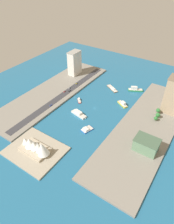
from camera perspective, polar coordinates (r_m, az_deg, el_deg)
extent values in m
plane|color=#23668E|center=(311.07, 2.16, 1.09)|extent=(440.00, 440.00, 0.00)
cube|color=gray|center=(285.88, 16.36, -4.30)|extent=(70.00, 240.00, 2.62)
cube|color=gray|center=(352.86, -9.33, 5.74)|extent=(70.00, 240.00, 2.62)
cube|color=#A89E89|center=(254.04, -14.36, -10.52)|extent=(65.72, 53.89, 2.00)
cube|color=#38383D|center=(339.91, -6.69, 4.93)|extent=(11.72, 228.00, 0.15)
cube|color=blue|center=(272.74, 0.03, -4.94)|extent=(13.75, 17.59, 1.56)
cone|color=blue|center=(276.59, 1.34, -4.22)|extent=(1.75, 1.75, 1.40)
cube|color=white|center=(270.44, -0.33, -4.83)|extent=(8.97, 7.64, 2.34)
cube|color=beige|center=(272.18, 0.03, -4.81)|extent=(13.20, 16.89, 0.10)
cube|color=brown|center=(360.50, 7.13, 6.59)|extent=(27.04, 20.41, 1.30)
cone|color=brown|center=(370.70, 6.03, 7.62)|extent=(1.60, 1.60, 1.17)
cube|color=white|center=(357.92, 7.35, 6.59)|extent=(10.82, 9.16, 1.58)
cube|color=beige|center=(360.15, 7.14, 6.68)|extent=(25.96, 19.59, 0.10)
cube|color=red|center=(326.08, -2.20, 3.19)|extent=(12.45, 12.52, 1.52)
cone|color=red|center=(320.27, -2.00, 2.48)|extent=(1.93, 1.93, 1.37)
cube|color=white|center=(326.94, -2.28, 3.70)|extent=(5.28, 5.30, 2.32)
cube|color=beige|center=(325.62, -2.21, 3.31)|extent=(11.95, 12.02, 0.10)
cube|color=yellow|center=(322.09, 9.97, 2.17)|extent=(19.94, 14.78, 2.29)
cone|color=yellow|center=(328.76, 8.95, 3.11)|extent=(2.80, 2.80, 2.06)
cube|color=white|center=(318.96, 10.23, 2.49)|extent=(8.82, 7.34, 4.52)
cube|color=beige|center=(321.41, 10.00, 2.34)|extent=(19.15, 14.19, 0.10)
cube|color=silver|center=(297.10, -2.31, -0.64)|extent=(26.52, 12.63, 2.59)
cone|color=silver|center=(289.51, -0.48, -1.81)|extent=(2.73, 2.73, 2.33)
cube|color=white|center=(296.31, -2.55, -0.05)|extent=(13.70, 8.58, 3.25)
cube|color=beige|center=(296.27, -2.31, -0.44)|extent=(25.46, 12.12, 0.10)
cube|color=#2D8C4C|center=(362.07, 13.48, 6.05)|extent=(24.90, 17.74, 2.67)
cone|color=#2D8C4C|center=(364.15, 15.50, 5.89)|extent=(3.25, 3.25, 2.41)
cube|color=white|center=(359.66, 13.16, 6.63)|extent=(11.44, 8.99, 5.43)
cube|color=beige|center=(361.37, 13.51, 6.24)|extent=(23.90, 17.03, 0.10)
cube|color=silver|center=(394.14, -3.53, 13.59)|extent=(14.99, 25.14, 43.77)
cube|color=#9D9992|center=(385.54, -3.66, 16.61)|extent=(15.59, 26.14, 0.80)
cube|color=slate|center=(249.67, 16.37, -8.89)|extent=(27.22, 19.48, 15.53)
cube|color=#47624A|center=(243.99, 16.71, -7.57)|extent=(28.30, 20.25, 0.80)
cylinder|color=black|center=(367.00, -2.97, 7.90)|extent=(0.26, 0.64, 0.64)
cylinder|color=black|center=(367.82, -3.18, 7.96)|extent=(0.26, 0.64, 0.64)
cylinder|color=black|center=(369.24, -2.68, 8.11)|extent=(0.26, 0.64, 0.64)
cylinder|color=black|center=(370.05, -2.89, 8.17)|extent=(0.26, 0.64, 0.64)
cube|color=yellow|center=(368.40, -2.93, 8.07)|extent=(1.86, 4.59, 0.72)
cube|color=#262D38|center=(368.24, -2.91, 8.17)|extent=(1.61, 2.58, 0.57)
cylinder|color=black|center=(354.34, -4.94, 6.62)|extent=(0.26, 0.64, 0.64)
cylinder|color=black|center=(355.20, -5.14, 6.69)|extent=(0.26, 0.64, 0.64)
cylinder|color=black|center=(356.41, -4.62, 6.84)|extent=(0.26, 0.64, 0.64)
cylinder|color=black|center=(357.26, -4.82, 6.91)|extent=(0.26, 0.64, 0.64)
cube|color=#B7B7BC|center=(355.67, -4.88, 6.80)|extent=(1.79, 4.54, 0.71)
cube|color=#262D38|center=(355.50, -4.86, 6.90)|extent=(1.56, 2.55, 0.53)
cylinder|color=black|center=(349.24, -4.84, 6.12)|extent=(0.28, 0.65, 0.64)
cylinder|color=black|center=(348.30, -4.63, 6.03)|extent=(0.28, 0.65, 0.64)
cylinder|color=black|center=(347.04, -5.22, 5.87)|extent=(0.28, 0.65, 0.64)
cylinder|color=black|center=(346.09, -5.01, 5.78)|extent=(0.28, 0.65, 0.64)
cube|color=black|center=(347.53, -4.93, 5.99)|extent=(2.06, 5.05, 0.72)
cube|color=#262D38|center=(347.06, -4.96, 6.05)|extent=(1.75, 2.85, 0.47)
cylinder|color=black|center=(317.63, -10.06, 2.02)|extent=(0.26, 0.64, 0.64)
cylinder|color=black|center=(316.68, -9.85, 1.92)|extent=(0.26, 0.64, 0.64)
cylinder|color=black|center=(315.94, -10.43, 1.75)|extent=(0.26, 0.64, 0.64)
cylinder|color=black|center=(314.99, -10.23, 1.65)|extent=(0.26, 0.64, 0.64)
cube|color=blue|center=(316.16, -10.15, 1.87)|extent=(1.87, 4.42, 0.73)
cube|color=#262D38|center=(315.69, -10.19, 1.94)|extent=(1.61, 2.49, 0.46)
cylinder|color=black|center=(345.37, -6.39, 5.61)|extent=(0.28, 0.65, 0.64)
cylinder|color=black|center=(346.23, -6.61, 5.68)|extent=(0.28, 0.65, 0.64)
cylinder|color=black|center=(347.41, -6.09, 5.84)|extent=(0.28, 0.65, 0.64)
cylinder|color=black|center=(348.27, -6.31, 5.91)|extent=(0.28, 0.65, 0.64)
cube|color=red|center=(346.67, -6.35, 5.80)|extent=(2.03, 4.47, 0.75)
cube|color=#262D38|center=(346.47, -6.34, 5.91)|extent=(1.72, 2.53, 0.57)
cylinder|color=black|center=(355.40, -2.67, 7.25)|extent=(0.18, 0.18, 5.50)
cube|color=black|center=(353.76, -2.69, 7.71)|extent=(0.36, 0.36, 1.00)
sphere|color=red|center=(353.58, -2.69, 7.76)|extent=(0.24, 0.24, 0.24)
sphere|color=yellow|center=(353.76, -2.69, 7.71)|extent=(0.24, 0.24, 0.24)
sphere|color=green|center=(353.93, -2.69, 7.66)|extent=(0.24, 0.24, 0.24)
cube|color=#BCAD93|center=(252.22, -14.45, -10.14)|extent=(35.43, 22.37, 3.00)
cone|color=white|center=(237.56, -12.46, -10.06)|extent=(15.55, 13.71, 17.88)
cone|color=white|center=(242.05, -13.61, -9.49)|extent=(10.13, 8.65, 15.21)
cone|color=white|center=(247.33, -14.69, -9.07)|extent=(12.16, 10.47, 12.30)
cone|color=white|center=(251.10, -15.87, -8.24)|extent=(14.85, 13.57, 13.44)
cone|color=white|center=(257.60, -17.09, -7.73)|extent=(10.12, 8.83, 9.47)
cylinder|color=brown|center=(311.05, 19.27, -0.24)|extent=(0.50, 0.50, 4.49)
sphere|color=#2D7233|center=(308.38, 19.45, 0.44)|extent=(5.95, 5.95, 5.95)
cylinder|color=brown|center=(303.90, 19.24, -1.39)|extent=(0.50, 0.50, 3.20)
sphere|color=#2D7233|center=(301.47, 19.39, -0.79)|extent=(6.22, 6.22, 6.22)
cylinder|color=brown|center=(298.01, 18.72, -2.20)|extent=(0.50, 0.50, 2.71)
sphere|color=#2D7233|center=(295.88, 18.86, -1.68)|extent=(5.36, 5.36, 5.36)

